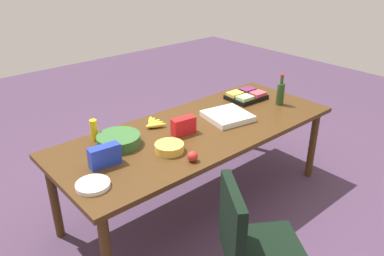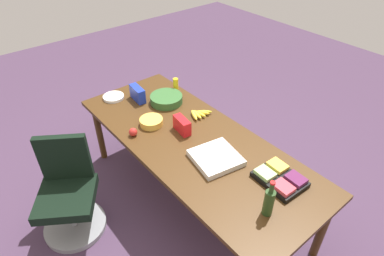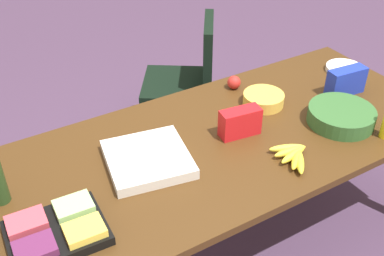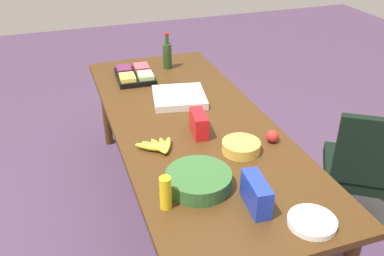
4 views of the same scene
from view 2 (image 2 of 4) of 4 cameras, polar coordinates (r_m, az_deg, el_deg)
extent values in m
plane|color=#49334C|center=(3.42, 0.16, -12.06)|extent=(10.00, 10.00, 0.00)
cube|color=#452B12|center=(2.91, 0.18, -2.47)|extent=(2.49, 1.00, 0.04)
cylinder|color=#452B12|center=(3.78, -15.92, -0.75)|extent=(0.07, 0.07, 0.72)
cylinder|color=#452B12|center=(4.08, -5.74, 3.65)|extent=(0.07, 0.07, 0.72)
cylinder|color=#452B12|center=(2.94, 21.93, -15.92)|extent=(0.07, 0.07, 0.72)
cylinder|color=gray|center=(3.36, -19.68, -15.77)|extent=(0.56, 0.56, 0.05)
cylinder|color=gray|center=(3.20, -20.43, -13.53)|extent=(0.06, 0.06, 0.36)
cube|color=black|center=(3.08, -21.14, -11.38)|extent=(0.67, 0.67, 0.09)
cube|color=black|center=(3.04, -21.46, -4.83)|extent=(0.29, 0.39, 0.46)
cylinder|color=gold|center=(3.09, -7.14, 1.11)|extent=(0.23, 0.23, 0.06)
cube|color=red|center=(2.96, -1.76, 0.50)|extent=(0.21, 0.11, 0.14)
cube|color=silver|center=(2.69, 4.20, -5.22)|extent=(0.42, 0.42, 0.05)
cube|color=black|center=(2.60, 15.09, -8.68)|extent=(0.37, 0.30, 0.04)
cube|color=#AADE85|center=(2.57, 12.68, -7.73)|extent=(0.15, 0.12, 0.03)
cube|color=#D94654|center=(2.50, 15.72, -9.95)|extent=(0.15, 0.12, 0.03)
cube|color=yellow|center=(2.65, 14.74, -6.39)|extent=(0.15, 0.12, 0.03)
cube|color=#60244E|center=(2.59, 17.73, -8.49)|extent=(0.15, 0.12, 0.03)
ellipsoid|color=yellow|center=(3.17, 0.37, 2.27)|extent=(0.17, 0.10, 0.04)
ellipsoid|color=yellow|center=(3.18, 0.77, 2.42)|extent=(0.17, 0.05, 0.04)
ellipsoid|color=yellow|center=(3.19, 1.19, 2.55)|extent=(0.17, 0.07, 0.04)
ellipsoid|color=yellow|center=(3.21, 1.60, 2.69)|extent=(0.16, 0.13, 0.04)
ellipsoid|color=gold|center=(3.22, 2.00, 2.83)|extent=(0.13, 0.16, 0.04)
sphere|color=red|center=(2.98, -10.27, -0.70)|extent=(0.08, 0.08, 0.08)
cube|color=#1E35B6|center=(3.46, -9.51, 5.95)|extent=(0.23, 0.10, 0.15)
cylinder|color=#32612D|center=(3.40, -4.52, 5.08)|extent=(0.43, 0.43, 0.08)
cylinder|color=white|center=(3.57, -13.58, 5.30)|extent=(0.26, 0.26, 0.03)
cylinder|color=#26401C|center=(2.31, 13.28, -12.62)|extent=(0.08, 0.08, 0.21)
cylinder|color=#26401C|center=(2.20, 13.80, -10.15)|extent=(0.03, 0.03, 0.08)
cylinder|color=red|center=(2.17, 13.98, -9.31)|extent=(0.04, 0.04, 0.01)
cylinder|color=yellow|center=(3.55, -2.87, 7.41)|extent=(0.06, 0.06, 0.17)
camera|label=1|loc=(3.77, -52.96, 16.86)|focal=35.70mm
camera|label=3|loc=(3.05, 38.65, 20.80)|focal=43.83mm
camera|label=4|loc=(4.60, -12.00, 29.78)|focal=39.57mm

